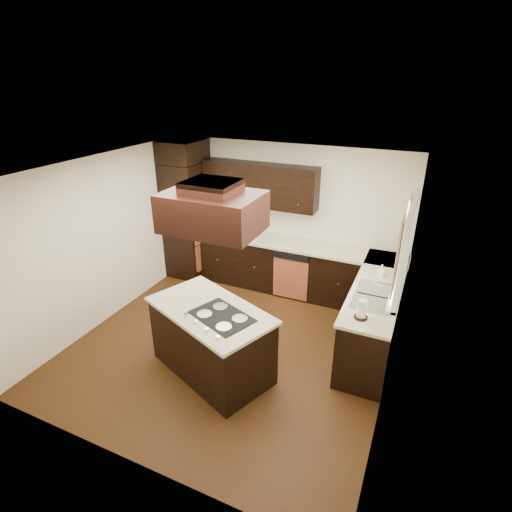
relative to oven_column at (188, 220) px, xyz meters
name	(u,v)px	position (x,y,z in m)	size (l,w,h in m)	color
floor	(233,344)	(1.78, -1.71, -1.07)	(4.20, 4.20, 0.02)	#553114
ceiling	(227,169)	(1.78, -1.71, 1.45)	(4.20, 4.20, 0.02)	silver
wall_back	(286,217)	(1.78, 0.40, 0.19)	(4.20, 0.02, 2.50)	white
wall_front	(117,364)	(1.78, -3.81, 0.19)	(4.20, 0.02, 2.50)	white
wall_left	(105,240)	(-0.33, -1.71, 0.19)	(0.02, 4.20, 2.50)	white
wall_right	(400,300)	(3.88, -1.71, 0.19)	(0.02, 4.20, 2.50)	white
oven_column	(188,220)	(0.00, 0.00, 0.00)	(0.65, 0.75, 2.12)	black
wall_oven_face	(204,220)	(0.35, 0.00, 0.06)	(0.05, 0.62, 0.78)	#BA5B37
base_cabinets_back	(281,266)	(1.81, 0.09, -0.62)	(2.93, 0.60, 0.88)	black
base_cabinets_right	(375,314)	(3.58, -0.80, -0.62)	(0.60, 2.40, 0.88)	black
countertop_back	(281,242)	(1.81, 0.08, -0.16)	(2.93, 0.63, 0.04)	beige
countertop_right	(378,286)	(3.56, -0.80, -0.16)	(0.63, 2.40, 0.04)	beige
upper_cabinets	(260,185)	(1.34, 0.23, 0.75)	(2.00, 0.34, 0.72)	black
dishwasher_front	(291,279)	(2.10, -0.20, -0.66)	(0.60, 0.05, 0.72)	#BA5B37
window_frame	(406,248)	(3.85, -1.16, 0.59)	(0.06, 1.32, 1.12)	white
window_pane	(409,248)	(3.87, -1.16, 0.59)	(0.00, 1.20, 1.00)	white
curtain_left	(398,257)	(3.79, -1.57, 0.64)	(0.02, 0.34, 0.90)	beige
curtain_right	(405,231)	(3.79, -0.74, 0.64)	(0.02, 0.34, 0.90)	beige
sink_rim	(375,296)	(3.58, -1.16, -0.14)	(0.52, 0.84, 0.01)	silver
island	(212,341)	(1.79, -2.28, -0.62)	(1.52, 0.83, 0.88)	black
island_top	(210,311)	(1.79, -2.28, -0.16)	(1.58, 0.89, 0.04)	beige
cooktop	(222,316)	(2.00, -2.37, -0.13)	(0.72, 0.48, 0.01)	black
range_hood	(213,212)	(1.88, -2.25, 1.10)	(1.05, 0.72, 0.42)	black
hood_duct	(211,187)	(1.88, -2.25, 1.38)	(0.55, 0.50, 0.13)	black
blender_base	(238,231)	(0.98, 0.10, -0.09)	(0.15, 0.15, 0.10)	silver
blender_pitcher	(238,221)	(0.98, 0.10, 0.09)	(0.13, 0.13, 0.26)	silver
spice_rack	(238,226)	(1.04, 0.02, 0.03)	(0.40, 0.10, 0.34)	black
mixing_bowl	(211,228)	(0.46, 0.06, -0.11)	(0.24, 0.24, 0.06)	white
soap_bottle	(381,271)	(3.55, -0.57, -0.05)	(0.09, 0.09, 0.19)	white
paper_towel	(362,309)	(3.50, -1.73, -0.02)	(0.11, 0.11, 0.24)	white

